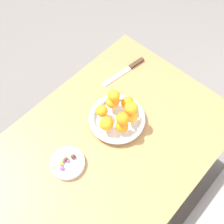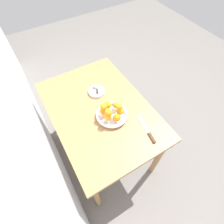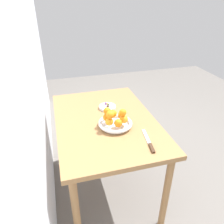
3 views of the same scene
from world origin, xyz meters
name	(u,v)px [view 3 (image 3 of 3)]	position (x,y,z in m)	size (l,w,h in m)	color
ground_plane	(106,186)	(0.00, 0.00, 0.00)	(6.00, 6.00, 0.00)	slate
wall_back	(25,60)	(0.00, 0.50, 1.25)	(4.00, 0.05, 2.50)	silver
dining_table	(105,129)	(0.00, 0.00, 0.65)	(1.10, 0.76, 0.74)	#9E7042
fruit_bowl	(115,124)	(-0.12, -0.05, 0.76)	(0.25, 0.25, 0.04)	silver
candy_dish	(107,107)	(0.17, -0.06, 0.75)	(0.14, 0.14, 0.02)	silver
orange_0	(124,119)	(-0.15, -0.10, 0.81)	(0.06, 0.06, 0.06)	orange
orange_1	(122,115)	(-0.08, -0.11, 0.81)	(0.05, 0.05, 0.05)	orange
orange_2	(113,114)	(-0.05, -0.05, 0.81)	(0.06, 0.06, 0.06)	orange
orange_3	(107,117)	(-0.08, 0.01, 0.81)	(0.06, 0.06, 0.06)	orange
orange_4	(109,122)	(-0.15, 0.01, 0.81)	(0.06, 0.06, 0.06)	orange
orange_5	(118,123)	(-0.19, -0.05, 0.81)	(0.06, 0.06, 0.06)	orange
orange_6	(107,111)	(-0.09, 0.01, 0.86)	(0.05, 0.05, 0.05)	orange
orange_7	(110,115)	(-0.15, 0.00, 0.87)	(0.06, 0.06, 0.06)	orange
orange_8	(123,112)	(-0.14, -0.09, 0.87)	(0.05, 0.05, 0.05)	orange
candy_ball_0	(108,107)	(0.14, -0.06, 0.77)	(0.02, 0.02, 0.02)	#472819
candy_ball_1	(107,105)	(0.17, -0.06, 0.77)	(0.01, 0.01, 0.01)	#8C4C99
candy_ball_2	(108,104)	(0.19, -0.07, 0.77)	(0.02, 0.02, 0.02)	#4C9947
candy_ball_3	(106,103)	(0.20, -0.05, 0.77)	(0.02, 0.02, 0.02)	#8C4C99
candy_ball_4	(108,105)	(0.17, -0.07, 0.77)	(0.02, 0.02, 0.02)	#4C9947
candy_ball_5	(108,104)	(0.19, -0.07, 0.77)	(0.02, 0.02, 0.02)	gold
candy_ball_6	(108,105)	(0.17, -0.07, 0.77)	(0.02, 0.02, 0.02)	#472819
candy_ball_7	(109,105)	(0.18, -0.07, 0.77)	(0.01, 0.01, 0.01)	#C6384C
knife	(149,142)	(-0.37, -0.21, 0.75)	(0.26, 0.06, 0.01)	#3F2819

